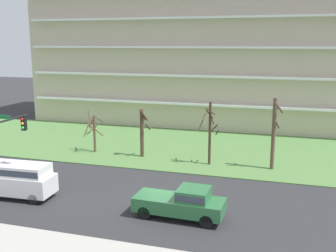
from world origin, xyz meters
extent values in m
plane|color=#2D2D30|center=(0.00, 0.00, 0.00)|extent=(160.00, 160.00, 0.00)
cube|color=#547F42|center=(0.00, 14.00, 0.04)|extent=(80.00, 16.00, 0.08)
cube|color=beige|center=(0.00, 28.79, 9.79)|extent=(49.84, 13.58, 19.58)
cube|color=white|center=(0.00, 21.55, 3.26)|extent=(47.85, 0.90, 0.24)
cube|color=white|center=(0.00, 21.55, 6.53)|extent=(47.85, 0.90, 0.24)
cube|color=white|center=(0.00, 21.55, 9.79)|extent=(47.85, 0.90, 0.24)
cube|color=white|center=(0.00, 21.55, 13.05)|extent=(47.85, 0.90, 0.24)
cylinder|color=brown|center=(-9.92, 9.84, 1.78)|extent=(0.23, 0.23, 3.55)
cylinder|color=brown|center=(-10.63, 9.89, 2.45)|extent=(0.22, 1.51, 1.67)
cylinder|color=brown|center=(-9.56, 9.17, 2.45)|extent=(1.45, 0.86, 1.45)
cylinder|color=brown|center=(-10.32, 10.25, 2.15)|extent=(0.95, 0.92, 0.97)
cylinder|color=brown|center=(-10.23, 9.58, 3.20)|extent=(0.66, 0.75, 1.69)
cylinder|color=brown|center=(-9.37, 9.63, 3.33)|extent=(0.54, 1.20, 0.86)
cylinder|color=brown|center=(-10.24, 9.95, 2.93)|extent=(0.35, 0.74, 1.07)
cylinder|color=#4C3828|center=(-5.03, 9.59, 2.23)|extent=(0.34, 0.34, 4.46)
cylinder|color=#4C3828|center=(-4.73, 9.38, 3.95)|extent=(0.63, 0.79, 1.10)
cylinder|color=#4C3828|center=(-4.88, 9.40, 4.00)|extent=(0.58, 0.51, 1.02)
cylinder|color=#4C3828|center=(-4.47, 9.61, 2.86)|extent=(0.18, 1.21, 0.79)
cylinder|color=#423023|center=(1.33, 8.94, 2.74)|extent=(0.23, 0.23, 5.48)
cylinder|color=#423023|center=(0.65, 9.08, 3.78)|extent=(0.40, 1.45, 1.25)
cylinder|color=#423023|center=(1.33, 8.63, 4.50)|extent=(0.70, 0.11, 0.76)
cylinder|color=#423023|center=(1.92, 9.14, 2.86)|extent=(0.52, 1.25, 0.70)
cylinder|color=#423023|center=(1.52, 8.83, 3.99)|extent=(0.35, 0.51, 0.85)
cylinder|color=#423023|center=(1.63, 9.28, 3.21)|extent=(0.80, 0.73, 0.84)
cylinder|color=#423023|center=(1.41, 8.57, 4.73)|extent=(0.81, 0.28, 0.63)
cylinder|color=brown|center=(6.52, 9.15, 2.99)|extent=(0.32, 0.32, 5.97)
cylinder|color=brown|center=(6.78, 9.02, 3.87)|extent=(0.45, 0.67, 0.76)
cylinder|color=brown|center=(6.83, 8.86, 5.26)|extent=(0.77, 0.79, 0.98)
cylinder|color=brown|center=(6.61, 9.39, 5.00)|extent=(0.64, 0.36, 0.71)
cube|color=#2D6B3D|center=(1.60, -2.00, 0.82)|extent=(5.46, 2.18, 0.85)
cube|color=#2D6B3D|center=(2.50, -2.03, 1.60)|extent=(1.86, 1.90, 0.70)
cube|color=#2D3847|center=(2.50, -2.03, 1.60)|extent=(1.83, 1.94, 0.38)
cylinder|color=black|center=(3.52, -1.17, 0.40)|extent=(0.81, 0.25, 0.80)
cylinder|color=black|center=(3.46, -2.95, 0.40)|extent=(0.81, 0.25, 0.80)
cylinder|color=black|center=(-0.26, -1.05, 0.40)|extent=(0.81, 0.25, 0.80)
cylinder|color=black|center=(-0.32, -2.83, 0.40)|extent=(0.81, 0.25, 0.80)
cube|color=white|center=(-9.81, -2.00, 0.98)|extent=(5.29, 2.26, 1.25)
cube|color=white|center=(-9.81, -2.00, 1.98)|extent=(4.69, 2.07, 0.75)
cube|color=#2D3847|center=(-9.81, -2.00, 1.98)|extent=(4.60, 2.10, 0.41)
cylinder|color=black|center=(-8.04, -1.02, 0.36)|extent=(0.73, 0.26, 0.72)
cylinder|color=black|center=(-7.95, -2.80, 0.36)|extent=(0.73, 0.26, 0.72)
cylinder|color=black|center=(-11.67, -1.20, 0.36)|extent=(0.73, 0.26, 0.72)
cylinder|color=black|center=(-8.72, -4.23, 5.71)|extent=(0.12, 4.73, 0.12)
cube|color=black|center=(-8.72, -2.17, 5.21)|extent=(0.28, 0.28, 0.90)
sphere|color=red|center=(-8.72, -2.32, 5.51)|extent=(0.20, 0.20, 0.20)
sphere|color=#F2A519|center=(-8.72, -2.32, 5.23)|extent=(0.20, 0.20, 0.20)
sphere|color=green|center=(-8.72, -2.32, 4.95)|extent=(0.20, 0.20, 0.20)
cube|color=#197238|center=(-8.72, -4.00, 5.96)|extent=(0.90, 0.04, 0.24)
camera|label=1|loc=(7.43, -23.75, 10.32)|focal=42.97mm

